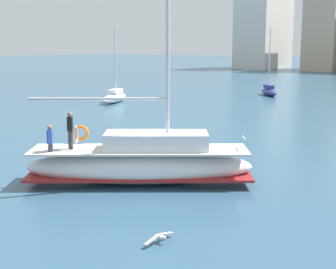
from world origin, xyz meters
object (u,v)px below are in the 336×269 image
moored_cutter_right (269,91)px  mooring_buoy (50,149)px  main_sailboat (141,162)px  seagull (160,237)px  moored_cutter_left (115,97)px

moored_cutter_right → mooring_buoy: size_ratio=8.47×
main_sailboat → seagull: 6.49m
moored_cutter_left → mooring_buoy: size_ratio=8.30×
main_sailboat → moored_cutter_right: (-11.67, 36.25, -0.38)m
moored_cutter_right → mooring_buoy: bearing=-83.9°
moored_cutter_left → mooring_buoy: 22.91m
seagull → mooring_buoy: bearing=154.1°
main_sailboat → moored_cutter_left: main_sailboat is taller
moored_cutter_left → moored_cutter_right: size_ratio=0.98×
moored_cutter_left → mooring_buoy: (13.03, -18.84, -0.40)m
seagull → mooring_buoy: size_ratio=1.39×
mooring_buoy → moored_cutter_left: bearing=124.7°
moored_cutter_right → seagull: 43.91m
moored_cutter_left → seagull: size_ratio=5.97×
seagull → mooring_buoy: mooring_buoy is taller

